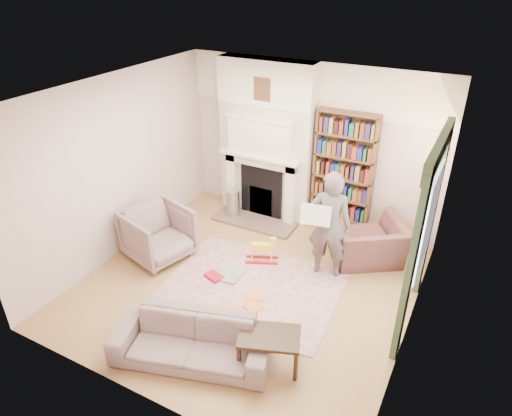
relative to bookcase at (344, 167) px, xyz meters
The scene contains 25 objects.
floor 2.51m from the bookcase, 107.05° to the right, with size 4.50×4.50×0.00m, color olive.
ceiling 2.75m from the bookcase, 107.05° to the right, with size 4.50×4.50×0.00m, color white.
wall_back 0.70m from the bookcase, 168.69° to the left, with size 4.50×4.50×0.00m, color beige.
wall_front 4.42m from the bookcase, 98.46° to the right, with size 4.50×4.50×0.00m, color beige.
wall_left 3.60m from the bookcase, 143.83° to the right, with size 4.50×4.50×0.00m, color beige.
wall_right 2.67m from the bookcase, 52.96° to the right, with size 4.50×4.50×0.00m, color beige.
fireplace 1.42m from the bookcase, behind, with size 1.70×0.58×2.80m.
bookcase is the anchor object (origin of this frame).
window 2.36m from the bookcase, 47.34° to the right, with size 0.02×0.90×1.30m, color silver.
curtain_left 2.87m from the bookcase, 57.36° to the right, with size 0.07×0.32×2.40m, color #2F442C.
curtain_right 1.86m from the bookcase, 33.35° to the right, with size 0.07×0.32×2.40m, color #2F442C.
pelmet 2.60m from the bookcase, 48.16° to the right, with size 0.09×1.70×0.24m, color #2F442C.
wall_sconce 1.68m from the bookcase, 24.19° to the right, with size 0.20×0.24×0.24m, color gold, non-canonical shape.
rug 2.51m from the bookcase, 104.74° to the right, with size 2.46×1.89×0.01m, color beige.
armchair_reading 1.30m from the bookcase, 45.49° to the right, with size 1.06×0.93×0.69m, color #472626.
armchair_left 3.19m from the bookcase, 136.15° to the right, with size 0.89×0.92×0.83m, color gray.
sofa 3.81m from the bookcase, 98.64° to the right, with size 1.85×0.72×0.54m, color gray.
man_reading 1.38m from the bookcase, 79.09° to the right, with size 0.61×0.40×1.67m, color #544843.
newspaper 1.52m from the bookcase, 86.09° to the right, with size 0.42×0.02×0.30m, color beige.
coffee_table 3.47m from the bookcase, 85.02° to the right, with size 0.70×0.45×0.45m, color #342412, non-canonical shape.
paraffin_heater 2.11m from the bookcase, 164.45° to the right, with size 0.24×0.24×0.55m, color #A4A7AC.
rocking_horse 1.94m from the bookcase, 115.55° to the right, with size 0.51×0.20×0.45m, color yellow, non-canonical shape.
board_game 2.59m from the bookcase, 114.69° to the right, with size 0.33×0.33×0.03m, color #CBCA47.
game_box_lid 2.77m from the bookcase, 117.50° to the right, with size 0.27×0.18×0.05m, color #AD1327.
comic_annuals 2.84m from the bookcase, 100.46° to the right, with size 0.61×0.67×0.02m.
Camera 1 is at (2.60, -4.66, 4.19)m, focal length 32.00 mm.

